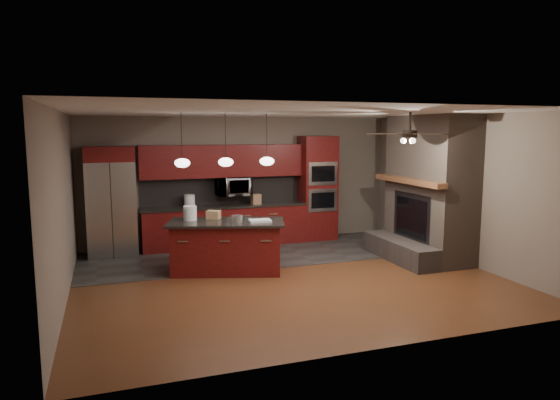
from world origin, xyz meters
name	(u,v)px	position (x,y,z in m)	size (l,w,h in m)	color
ground	(288,278)	(0.00, 0.00, 0.00)	(7.00, 7.00, 0.00)	#5B301B
ceiling	(288,112)	(0.00, 0.00, 2.80)	(7.00, 6.00, 0.02)	white
back_wall	(242,180)	(0.00, 3.00, 1.40)	(7.00, 0.02, 2.80)	slate
right_wall	(461,189)	(3.50, 0.00, 1.40)	(0.02, 6.00, 2.80)	slate
left_wall	(62,207)	(-3.50, 0.00, 1.40)	(0.02, 6.00, 2.80)	slate
slate_tile_patch	(258,253)	(0.00, 1.80, 0.01)	(7.00, 2.40, 0.01)	#34312F
fireplace_column	(427,193)	(3.04, 0.40, 1.30)	(1.30, 2.10, 2.80)	brown
back_cabinetry	(225,205)	(-0.48, 2.74, 0.89)	(3.59, 0.64, 2.20)	maroon
oven_tower	(317,188)	(1.70, 2.69, 1.19)	(0.80, 0.63, 2.38)	maroon
microwave	(233,186)	(-0.27, 2.75, 1.30)	(0.73, 0.41, 0.50)	silver
refrigerator	(111,202)	(-2.81, 2.62, 1.10)	(0.95, 0.75, 2.20)	silver
kitchen_island	(226,246)	(-0.91, 0.69, 0.47)	(2.21, 1.48, 0.92)	maroon
white_bucket	(190,213)	(-1.50, 0.99, 1.05)	(0.24, 0.24, 0.26)	white
paint_can	(237,219)	(-0.76, 0.51, 0.98)	(0.19, 0.19, 0.13)	silver
paint_tray	(260,221)	(-0.36, 0.45, 0.94)	(0.37, 0.26, 0.04)	white
cardboard_box	(213,215)	(-1.07, 1.01, 0.99)	(0.23, 0.17, 0.15)	#AA7E57
counter_bucket	(189,201)	(-1.24, 2.70, 1.03)	(0.23, 0.23, 0.26)	white
counter_box	(256,199)	(0.21, 2.65, 1.01)	(0.20, 0.15, 0.22)	#A77956
pendant_left	(182,163)	(-1.65, 0.70, 1.96)	(0.26, 0.26, 0.92)	black
pendant_center	(226,162)	(-0.90, 0.70, 1.96)	(0.26, 0.26, 0.92)	black
pendant_right	(267,161)	(-0.15, 0.70, 1.96)	(0.26, 0.26, 0.92)	black
ceiling_fan	(410,133)	(1.80, -0.80, 2.46)	(1.27, 1.33, 0.41)	black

